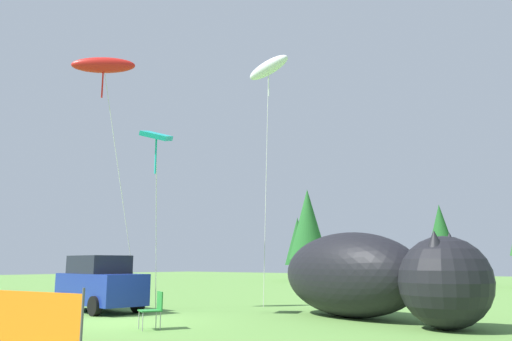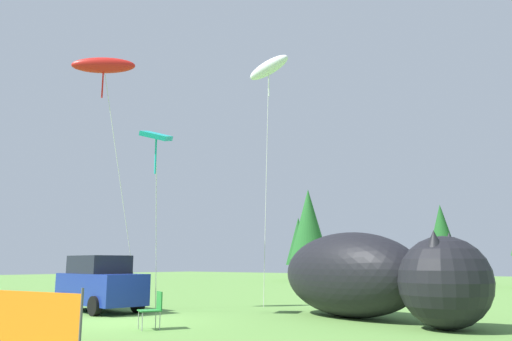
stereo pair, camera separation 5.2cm
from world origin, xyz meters
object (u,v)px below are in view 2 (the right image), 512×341
at_px(parked_car, 100,284).
at_px(folding_chair, 154,307).
at_px(inflatable_cat, 368,278).
at_px(kite_teal_diamond, 156,139).
at_px(kite_red_lizard, 104,66).
at_px(kite_white_ghost, 269,69).

relative_size(parked_car, folding_chair, 4.20).
distance_m(inflatable_cat, kite_teal_diamond, 8.23).
distance_m(parked_car, inflatable_cat, 9.36).
bearing_deg(kite_teal_diamond, parked_car, 178.57).
relative_size(kite_red_lizard, kite_white_ghost, 0.90).
xyz_separation_m(folding_chair, kite_red_lizard, (-5.36, 1.59, 8.56)).
xyz_separation_m(folding_chair, kite_white_ghost, (-1.96, 7.57, 9.48)).
height_order(kite_white_ghost, kite_teal_diamond, kite_white_ghost).
distance_m(parked_car, kite_teal_diamond, 5.63).
distance_m(folding_chair, kite_red_lizard, 10.22).
xyz_separation_m(inflatable_cat, kite_teal_diamond, (-5.74, -3.72, 4.58)).
bearing_deg(folding_chair, kite_red_lizard, -80.28).
relative_size(folding_chair, kite_white_ghost, 0.09).
bearing_deg(folding_chair, kite_white_ghost, -139.24).
relative_size(folding_chair, inflatable_cat, 0.13).
distance_m(kite_red_lizard, kite_white_ghost, 6.94).
height_order(parked_car, folding_chair, parked_car).
bearing_deg(parked_car, folding_chair, -13.31).
distance_m(inflatable_cat, kite_white_ghost, 10.52).
distance_m(kite_red_lizard, kite_teal_diamond, 4.49).
xyz_separation_m(kite_red_lizard, kite_teal_diamond, (3.03, 0.20, -3.31)).
bearing_deg(kite_white_ghost, inflatable_cat, -20.99).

